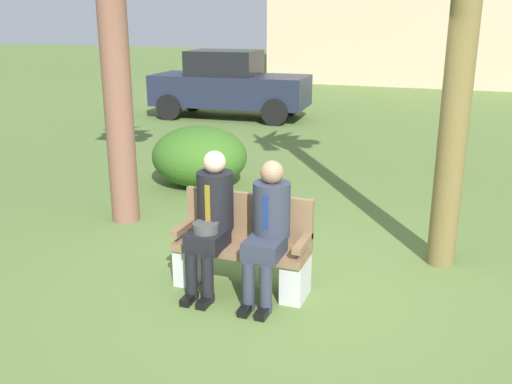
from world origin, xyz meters
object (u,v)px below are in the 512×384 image
at_px(seated_man_left, 211,215).
at_px(seated_man_right, 268,224).
at_px(shrub_near_bench, 199,156).
at_px(park_bench, 243,249).
at_px(parked_car_near, 229,85).

height_order(seated_man_left, seated_man_right, seated_man_left).
height_order(seated_man_right, shrub_near_bench, seated_man_right).
xyz_separation_m(park_bench, seated_man_right, (0.29, -0.12, 0.33)).
bearing_deg(seated_man_right, shrub_near_bench, 124.98).
distance_m(park_bench, seated_man_left, 0.45).
bearing_deg(shrub_near_bench, seated_man_left, -62.49).
height_order(park_bench, seated_man_right, seated_man_right).
bearing_deg(shrub_near_bench, park_bench, -57.77).
relative_size(park_bench, seated_man_left, 0.96).
distance_m(shrub_near_bench, parked_car_near, 6.17).
bearing_deg(park_bench, shrub_near_bench, 122.23).
xyz_separation_m(park_bench, seated_man_left, (-0.27, -0.12, 0.34)).
relative_size(shrub_near_bench, parked_car_near, 0.37).
bearing_deg(parked_car_near, shrub_near_bench, -71.50).
distance_m(park_bench, parked_car_near, 9.64).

